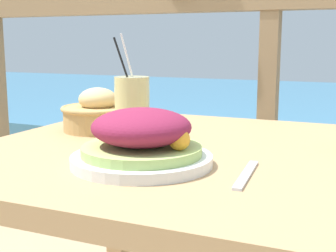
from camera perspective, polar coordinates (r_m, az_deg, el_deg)
patio_table at (r=1.07m, az=2.48°, el=-7.78°), size 0.93×0.88×0.70m
railing_fence at (r=1.84m, az=12.25°, el=7.32°), size 2.80×0.08×1.14m
sea_backdrop at (r=4.38m, az=18.47°, el=0.19°), size 12.00×4.00×0.42m
salad_plate at (r=0.89m, az=-3.23°, el=-1.85°), size 0.27×0.27×0.11m
drink_glass at (r=1.12m, az=-4.39°, el=2.22°), size 0.09×0.08×0.25m
bread_basket at (r=1.25m, az=-8.51°, el=1.54°), size 0.19×0.19×0.11m
fork at (r=0.83m, az=9.51°, el=-5.86°), size 0.03×0.18×0.00m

